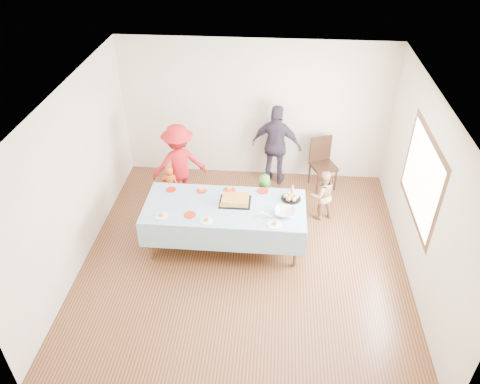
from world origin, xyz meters
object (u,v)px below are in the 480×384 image
object	(u,v)px
dining_chair	(322,160)
party_table	(225,209)
birthday_cake	(235,200)
adult_left	(179,164)

from	to	relation	value
dining_chair	party_table	bearing A→B (deg)	-153.00
birthday_cake	adult_left	size ratio (longest dim) A/B	0.32
birthday_cake	dining_chair	size ratio (longest dim) A/B	0.49
birthday_cake	dining_chair	xyz separation A→B (m)	(1.48, 1.79, -0.27)
birthday_cake	adult_left	bearing A→B (deg)	134.97
party_table	birthday_cake	bearing A→B (deg)	33.93
dining_chair	adult_left	distance (m)	2.68
birthday_cake	party_table	bearing A→B (deg)	-146.07
party_table	dining_chair	size ratio (longest dim) A/B	2.53
dining_chair	adult_left	bearing A→B (deg)	172.61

